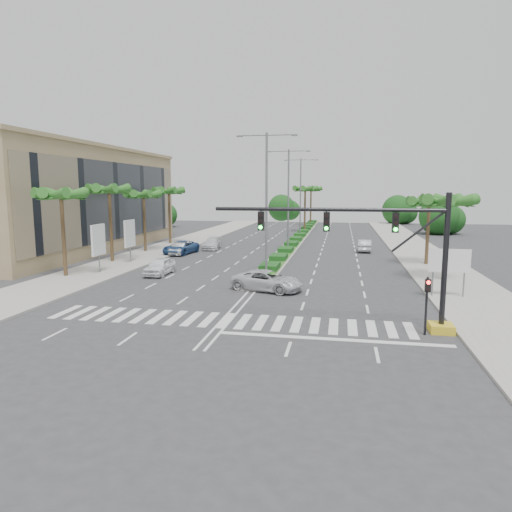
# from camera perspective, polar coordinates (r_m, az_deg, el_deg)

# --- Properties ---
(ground) EXTENTS (160.00, 160.00, 0.00)m
(ground) POSITION_cam_1_polar(r_m,az_deg,el_deg) (26.07, -3.77, -8.06)
(ground) COLOR #333335
(ground) RESTS_ON ground
(footpath_right) EXTENTS (6.00, 120.00, 0.15)m
(footpath_right) POSITION_cam_1_polar(r_m,az_deg,el_deg) (45.69, 21.76, -1.44)
(footpath_right) COLOR gray
(footpath_right) RESTS_ON ground
(footpath_left) EXTENTS (6.00, 120.00, 0.15)m
(footpath_left) POSITION_cam_1_polar(r_m,az_deg,el_deg) (49.69, -15.10, -0.39)
(footpath_left) COLOR gray
(footpath_left) RESTS_ON ground
(median) EXTENTS (2.20, 75.00, 0.20)m
(median) POSITION_cam_1_polar(r_m,az_deg,el_deg) (69.88, 5.43, 2.32)
(median) COLOR gray
(median) RESTS_ON ground
(median_grass) EXTENTS (1.80, 75.00, 0.04)m
(median_grass) POSITION_cam_1_polar(r_m,az_deg,el_deg) (69.86, 5.43, 2.42)
(median_grass) COLOR #255B1F
(median_grass) RESTS_ON median
(building) EXTENTS (12.00, 36.00, 12.00)m
(building) POSITION_cam_1_polar(r_m,az_deg,el_deg) (59.71, -22.24, 6.41)
(building) COLOR tan
(building) RESTS_ON ground
(signal_gantry) EXTENTS (12.60, 1.20, 7.20)m
(signal_gantry) POSITION_cam_1_polar(r_m,az_deg,el_deg) (24.71, 17.46, -1.11)
(signal_gantry) COLOR gold
(signal_gantry) RESTS_ON ground
(pedestrian_signal) EXTENTS (0.28, 0.36, 3.00)m
(pedestrian_signal) POSITION_cam_1_polar(r_m,az_deg,el_deg) (24.51, 20.60, -4.71)
(pedestrian_signal) COLOR black
(pedestrian_signal) RESTS_ON ground
(direction_sign) EXTENTS (2.70, 0.11, 3.40)m
(direction_sign) POSITION_cam_1_polar(r_m,az_deg,el_deg) (33.37, 23.01, -0.78)
(direction_sign) COLOR slate
(direction_sign) RESTS_ON ground
(billboard_near) EXTENTS (0.18, 2.10, 4.35)m
(billboard_near) POSITION_cam_1_polar(r_m,az_deg,el_deg) (41.98, -19.11, 1.86)
(billboard_near) COLOR slate
(billboard_near) RESTS_ON ground
(billboard_far) EXTENTS (0.18, 2.10, 4.35)m
(billboard_far) POSITION_cam_1_polar(r_m,az_deg,el_deg) (47.25, -15.52, 2.69)
(billboard_far) COLOR slate
(billboard_far) RESTS_ON ground
(palm_left_near) EXTENTS (4.57, 4.68, 7.55)m
(palm_left_near) POSITION_cam_1_polar(r_m,az_deg,el_deg) (41.11, -23.18, 6.74)
(palm_left_near) COLOR brown
(palm_left_near) RESTS_ON ground
(palm_left_mid) EXTENTS (4.57, 4.68, 7.95)m
(palm_left_mid) POSITION_cam_1_polar(r_m,az_deg,el_deg) (47.97, -17.87, 7.60)
(palm_left_mid) COLOR brown
(palm_left_mid) RESTS_ON ground
(palm_left_far) EXTENTS (4.57, 4.68, 7.35)m
(palm_left_far) POSITION_cam_1_polar(r_m,az_deg,el_deg) (55.15, -13.87, 7.19)
(palm_left_far) COLOR brown
(palm_left_far) RESTS_ON ground
(palm_left_end) EXTENTS (4.57, 4.68, 7.75)m
(palm_left_end) POSITION_cam_1_polar(r_m,az_deg,el_deg) (62.52, -10.83, 7.74)
(palm_left_end) COLOR brown
(palm_left_end) RESTS_ON ground
(palm_right_near) EXTENTS (4.57, 4.68, 7.05)m
(palm_right_near) POSITION_cam_1_polar(r_m,az_deg,el_deg) (39.11, 22.90, 6.00)
(palm_right_near) COLOR brown
(palm_right_near) RESTS_ON ground
(palm_right_far) EXTENTS (4.57, 4.68, 6.75)m
(palm_right_far) POSITION_cam_1_polar(r_m,az_deg,el_deg) (46.96, 20.84, 6.03)
(palm_right_far) COLOR brown
(palm_right_far) RESTS_ON ground
(palm_median_a) EXTENTS (4.57, 4.68, 8.05)m
(palm_median_a) POSITION_cam_1_polar(r_m,az_deg,el_deg) (79.47, 6.17, 8.14)
(palm_median_a) COLOR brown
(palm_median_a) RESTS_ON ground
(palm_median_b) EXTENTS (4.57, 4.68, 8.05)m
(palm_median_b) POSITION_cam_1_polar(r_m,az_deg,el_deg) (94.43, 6.89, 8.14)
(palm_median_b) COLOR brown
(palm_median_b) RESTS_ON ground
(streetlight_near) EXTENTS (5.10, 0.25, 12.00)m
(streetlight_near) POSITION_cam_1_polar(r_m,az_deg,el_deg) (38.73, 1.32, 7.52)
(streetlight_near) COLOR slate
(streetlight_near) RESTS_ON ground
(streetlight_mid) EXTENTS (5.10, 0.25, 12.00)m
(streetlight_mid) POSITION_cam_1_polar(r_m,az_deg,el_deg) (54.58, 4.07, 7.73)
(streetlight_mid) COLOR slate
(streetlight_mid) RESTS_ON ground
(streetlight_far) EXTENTS (5.10, 0.25, 12.00)m
(streetlight_far) POSITION_cam_1_polar(r_m,az_deg,el_deg) (70.50, 5.58, 7.83)
(streetlight_far) COLOR slate
(streetlight_far) RESTS_ON ground
(car_parked_a) EXTENTS (1.78, 4.32, 1.47)m
(car_parked_a) POSITION_cam_1_polar(r_m,az_deg,el_deg) (40.47, -11.95, -1.27)
(car_parked_a) COLOR white
(car_parked_a) RESTS_ON ground
(car_parked_b) EXTENTS (1.78, 4.19, 1.34)m
(car_parked_b) POSITION_cam_1_polar(r_m,az_deg,el_deg) (52.54, -9.58, 0.90)
(car_parked_b) COLOR #BAB9BE
(car_parked_b) RESTS_ON ground
(car_parked_c) EXTENTS (3.17, 5.69, 1.50)m
(car_parked_c) POSITION_cam_1_polar(r_m,az_deg,el_deg) (53.07, -9.37, 1.06)
(car_parked_c) COLOR #2B4D85
(car_parked_c) RESTS_ON ground
(car_parked_d) EXTENTS (2.38, 4.87, 1.36)m
(car_parked_d) POSITION_cam_1_polar(r_m,az_deg,el_deg) (56.97, -5.53, 1.55)
(car_parked_d) COLOR silver
(car_parked_d) RESTS_ON ground
(car_crossing) EXTENTS (5.78, 3.91, 1.47)m
(car_crossing) POSITION_cam_1_polar(r_m,az_deg,el_deg) (33.41, 1.44, -3.10)
(car_crossing) COLOR silver
(car_crossing) RESTS_ON ground
(car_right) EXTENTS (1.71, 4.41, 1.43)m
(car_right) POSITION_cam_1_polar(r_m,az_deg,el_deg) (56.02, 13.42, 1.29)
(car_right) COLOR silver
(car_right) RESTS_ON ground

